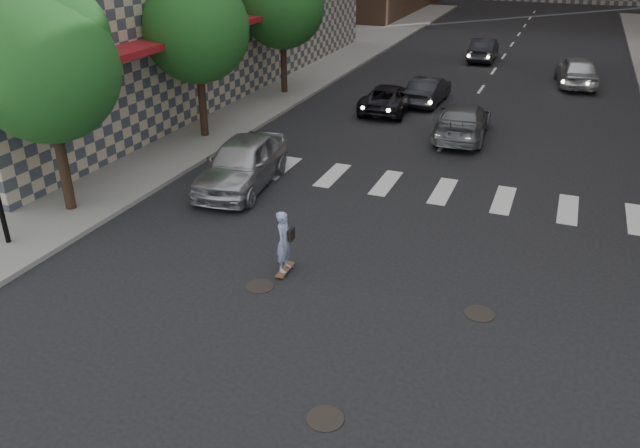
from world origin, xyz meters
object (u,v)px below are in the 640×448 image
at_px(skateboarder, 285,241).
at_px(traffic_car_d, 577,71).
at_px(traffic_car_e, 484,49).
at_px(traffic_car_b, 463,120).
at_px(tree_c, 284,2).
at_px(traffic_car_a, 428,90).
at_px(traffic_car_c, 389,98).
at_px(tree_b, 199,24).
at_px(silver_sedan, 242,163).
at_px(tree_a, 49,62).

distance_m(skateboarder, traffic_car_d, 25.52).
bearing_deg(traffic_car_e, traffic_car_b, 94.16).
xyz_separation_m(tree_c, traffic_car_a, (7.39, 0.86, -3.98)).
bearing_deg(skateboarder, traffic_car_e, 87.61).
bearing_deg(traffic_car_e, tree_c, 55.73).
bearing_deg(traffic_car_c, tree_b, 47.42).
height_order(traffic_car_b, traffic_car_c, traffic_car_b).
xyz_separation_m(silver_sedan, traffic_car_c, (1.99, 11.11, -0.22)).
bearing_deg(tree_b, silver_sedan, -47.03).
bearing_deg(tree_b, traffic_car_d, 47.84).
height_order(traffic_car_b, traffic_car_e, traffic_car_b).
distance_m(tree_b, traffic_car_d, 21.44).
distance_m(skateboarder, traffic_car_a, 17.93).
bearing_deg(traffic_car_c, skateboarder, 94.81).
xyz_separation_m(tree_c, traffic_car_e, (8.33, 12.86, -3.93)).
relative_size(tree_c, traffic_car_d, 1.36).
bearing_deg(tree_c, traffic_car_a, 6.67).
relative_size(silver_sedan, traffic_car_e, 1.15).
xyz_separation_m(tree_c, traffic_car_c, (5.95, -1.14, -4.01)).
bearing_deg(tree_b, skateboarder, -49.45).
bearing_deg(traffic_car_b, skateboarder, 77.32).
height_order(traffic_car_c, traffic_car_d, traffic_car_d).
bearing_deg(traffic_car_c, traffic_car_e, -101.33).
xyz_separation_m(skateboarder, traffic_car_b, (2.20, 13.08, -0.18)).
relative_size(skateboarder, silver_sedan, 0.35).
bearing_deg(silver_sedan, traffic_car_d, 56.74).
bearing_deg(traffic_car_c, silver_sedan, 78.16).
bearing_deg(tree_c, tree_b, -90.00).
relative_size(tree_c, traffic_car_a, 1.63).
height_order(tree_c, traffic_car_a, tree_c).
distance_m(tree_c, silver_sedan, 13.42).
bearing_deg(tree_c, traffic_car_d, 28.35).
xyz_separation_m(tree_a, traffic_car_b, (9.95, 12.02, -3.91)).
relative_size(traffic_car_a, traffic_car_e, 0.93).
relative_size(tree_b, traffic_car_d, 1.36).
xyz_separation_m(skateboarder, silver_sedan, (-3.80, 4.82, -0.06)).
bearing_deg(skateboarder, traffic_car_a, 89.89).
distance_m(traffic_car_d, traffic_car_e, 7.83).
bearing_deg(silver_sedan, tree_b, 126.89).
relative_size(tree_b, tree_c, 1.00).
distance_m(silver_sedan, traffic_car_b, 10.21).
xyz_separation_m(tree_b, traffic_car_e, (8.33, 20.86, -3.93)).
bearing_deg(traffic_car_b, tree_b, 18.84).
relative_size(tree_c, traffic_car_b, 1.31).
bearing_deg(traffic_car_b, tree_c, -24.94).
distance_m(tree_c, traffic_car_a, 8.43).
distance_m(tree_c, traffic_car_b, 11.41).
bearing_deg(skateboarder, traffic_car_b, 79.16).
distance_m(tree_c, traffic_car_e, 15.82).
xyz_separation_m(traffic_car_a, traffic_car_d, (6.78, 6.78, 0.16)).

